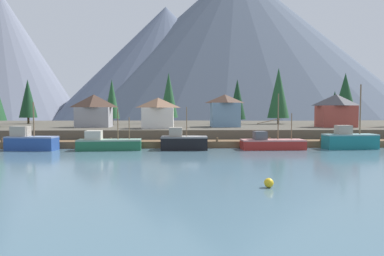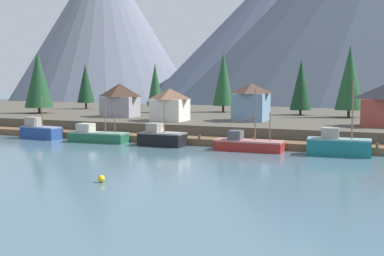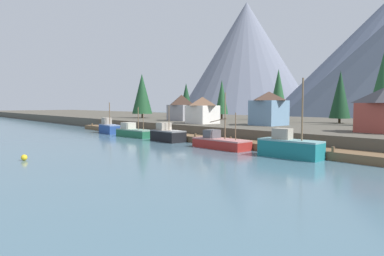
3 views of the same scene
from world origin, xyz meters
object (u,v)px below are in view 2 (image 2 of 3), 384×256
at_px(fishing_boat_red, 248,144).
at_px(conifer_near_right, 301,85).
at_px(house_white, 170,104).
at_px(fishing_boat_blue, 40,131).
at_px(conifer_back_right, 155,85).
at_px(channel_buoy, 101,179).
at_px(house_blue, 251,102).
at_px(fishing_boat_green, 97,136).
at_px(conifer_near_left, 223,79).
at_px(fishing_boat_teal, 338,146).
at_px(conifer_far_left, 350,77).
at_px(conifer_mid_left, 86,83).
at_px(fishing_boat_black, 161,138).
at_px(house_grey, 120,100).
at_px(conifer_mid_right, 38,79).

bearing_deg(fishing_boat_red, conifer_near_right, 88.01).
xyz_separation_m(house_white, conifer_near_right, (18.06, 22.33, 3.17)).
relative_size(fishing_boat_blue, conifer_back_right, 0.70).
distance_m(conifer_back_right, channel_buoy, 59.58).
height_order(fishing_boat_red, house_blue, house_blue).
distance_m(fishing_boat_green, conifer_near_left, 38.73).
distance_m(fishing_boat_teal, house_white, 31.73).
bearing_deg(house_white, fishing_boat_blue, -145.12).
relative_size(fishing_boat_red, conifer_far_left, 0.68).
bearing_deg(fishing_boat_blue, conifer_mid_left, 120.90).
relative_size(fishing_boat_green, channel_buoy, 13.05).
relative_size(fishing_boat_black, fishing_boat_red, 0.73).
distance_m(house_grey, conifer_far_left, 42.91).
relative_size(conifer_near_left, channel_buoy, 18.19).
xyz_separation_m(house_grey, conifer_mid_left, (-20.45, 18.40, 2.92)).
distance_m(conifer_mid_right, conifer_back_right, 24.20).
xyz_separation_m(fishing_boat_red, conifer_near_left, (-16.22, 36.81, 8.70)).
height_order(fishing_boat_blue, channel_buoy, fishing_boat_blue).
relative_size(conifer_near_left, conifer_far_left, 0.95).
relative_size(fishing_boat_red, conifer_near_right, 0.84).
distance_m(house_grey, house_white, 13.45).
relative_size(fishing_boat_green, conifer_near_left, 0.72).
bearing_deg(fishing_boat_blue, conifer_near_left, 70.21).
bearing_deg(conifer_back_right, conifer_mid_left, 165.59).
bearing_deg(conifer_mid_right, fishing_boat_blue, -50.02).
distance_m(fishing_boat_blue, house_blue, 35.25).
height_order(fishing_boat_red, conifer_mid_left, conifer_mid_left).
height_order(fishing_boat_green, conifer_mid_right, conifer_mid_right).
height_order(fishing_boat_black, conifer_mid_left, conifer_mid_left).
height_order(house_white, conifer_mid_left, conifer_mid_left).
bearing_deg(fishing_boat_teal, house_white, 153.48).
relative_size(fishing_boat_black, conifer_back_right, 0.64).
relative_size(conifer_back_right, channel_buoy, 14.91).
distance_m(fishing_boat_teal, conifer_back_right, 50.89).
distance_m(conifer_mid_right, conifer_far_left, 62.00).
xyz_separation_m(fishing_boat_black, fishing_boat_red, (12.92, 0.01, -0.28)).
height_order(conifer_near_right, conifer_mid_left, conifer_near_right).
relative_size(house_white, conifer_near_left, 0.45).
bearing_deg(channel_buoy, conifer_back_right, 112.02).
bearing_deg(house_grey, fishing_boat_black, -44.80).
xyz_separation_m(fishing_boat_teal, conifer_mid_right, (-62.21, 18.67, 8.24)).
distance_m(fishing_boat_blue, fishing_boat_red, 34.85).
bearing_deg(fishing_boat_green, fishing_boat_black, -3.16).
relative_size(house_grey, channel_buoy, 9.57).
distance_m(fishing_boat_blue, conifer_back_right, 31.15).
distance_m(house_blue, channel_buoy, 42.88).
bearing_deg(house_white, conifer_near_right, 51.04).
height_order(house_grey, conifer_near_left, conifer_near_left).
height_order(fishing_boat_black, conifer_far_left, conifer_far_left).
xyz_separation_m(fishing_boat_black, conifer_far_left, (23.04, 31.69, 8.77)).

